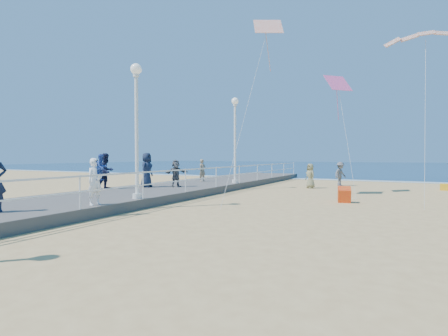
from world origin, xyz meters
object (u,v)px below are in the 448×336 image
at_px(box_kite, 344,196).
at_px(woman_holding_toddler, 95,182).
at_px(toddler_held, 101,167).
at_px(spectator_6, 202,170).
at_px(spectator_7, 106,171).
at_px(spectator_4, 147,170).
at_px(beach_walker_c, 310,176).
at_px(lamp_post_far, 235,131).
at_px(beach_chair_left, 445,187).
at_px(lamp_post_mid, 136,116).
at_px(beach_walker_a, 340,174).
at_px(spectator_5, 176,173).

bearing_deg(box_kite, woman_holding_toddler, -144.00).
xyz_separation_m(woman_holding_toddler, toddler_held, (0.15, 0.15, 0.49)).
height_order(spectator_6, spectator_7, spectator_7).
xyz_separation_m(spectator_4, spectator_7, (-1.25, -1.69, -0.02)).
relative_size(spectator_6, beach_walker_c, 0.92).
distance_m(lamp_post_far, beach_chair_left, 13.28).
relative_size(lamp_post_far, woman_holding_toddler, 3.29).
relative_size(spectator_6, beach_chair_left, 2.69).
xyz_separation_m(spectator_4, beach_chair_left, (14.66, 10.15, -1.14)).
distance_m(woman_holding_toddler, spectator_7, 6.19).
height_order(toddler_held, beach_walker_c, toddler_held).
relative_size(lamp_post_mid, spectator_7, 2.90).
relative_size(woman_holding_toddler, spectator_7, 0.88).
bearing_deg(toddler_held, spectator_6, 17.28).
relative_size(woman_holding_toddler, beach_walker_a, 0.97).
bearing_deg(box_kite, lamp_post_far, 143.10).
height_order(lamp_post_far, toddler_held, lamp_post_far).
bearing_deg(toddler_held, woman_holding_toddler, 139.06).
xyz_separation_m(spectator_4, box_kite, (10.04, 1.46, -1.04)).
relative_size(spectator_6, box_kite, 2.46).
xyz_separation_m(lamp_post_far, beach_chair_left, (11.66, 5.33, -3.46)).
height_order(lamp_post_mid, toddler_held, lamp_post_mid).
bearing_deg(spectator_4, woman_holding_toddler, -167.60).
height_order(lamp_post_mid, beach_walker_a, lamp_post_mid).
xyz_separation_m(spectator_4, spectator_5, (1.28, 0.91, -0.19)).
bearing_deg(spectator_5, lamp_post_far, 2.79).
height_order(toddler_held, spectator_5, toddler_held).
relative_size(spectator_6, spectator_7, 0.81).
bearing_deg(beach_walker_a, spectator_6, 151.95).
xyz_separation_m(spectator_6, beach_walker_a, (7.97, 5.47, -0.30)).
height_order(spectator_4, beach_walker_c, spectator_4).
relative_size(lamp_post_mid, lamp_post_far, 1.00).
distance_m(beach_walker_a, box_kite, 9.25).
bearing_deg(lamp_post_mid, spectator_4, 125.73).
bearing_deg(spectator_6, box_kite, -94.60).
bearing_deg(spectator_5, beach_walker_a, -10.08).
height_order(beach_walker_a, beach_walker_c, beach_walker_a).
relative_size(toddler_held, beach_walker_c, 0.57).
distance_m(lamp_post_mid, toddler_held, 2.74).
xyz_separation_m(spectator_5, box_kite, (8.76, 0.56, -0.84)).
relative_size(lamp_post_mid, beach_chair_left, 9.67).
bearing_deg(beach_walker_c, spectator_5, -91.02).
distance_m(toddler_held, box_kite, 10.35).
xyz_separation_m(spectator_7, box_kite, (11.29, 3.15, -1.02)).
bearing_deg(beach_walker_c, spectator_7, -92.27).
distance_m(spectator_4, spectator_6, 5.12).
bearing_deg(spectator_5, spectator_6, 37.41).
bearing_deg(lamp_post_far, spectator_6, 173.98).
xyz_separation_m(spectator_4, beach_walker_a, (8.44, 10.56, -0.50)).
bearing_deg(toddler_held, lamp_post_mid, 7.05).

